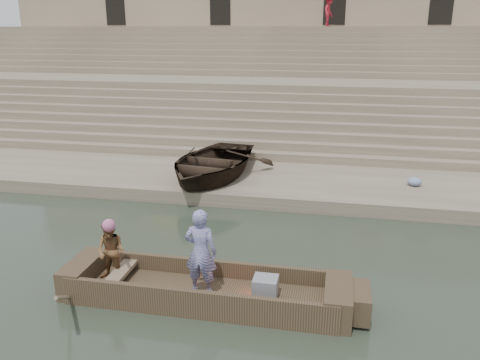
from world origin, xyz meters
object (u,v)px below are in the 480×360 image
(rowing_man, at_px, (111,251))
(beached_rowboat, at_px, (211,163))
(standing_man, at_px, (201,252))
(pedestrian, at_px, (329,11))
(main_rowboat, at_px, (204,295))
(television, at_px, (265,287))

(rowing_man, distance_m, beached_rowboat, 6.74)
(standing_man, distance_m, pedestrian, 22.49)
(main_rowboat, xyz_separation_m, rowing_man, (-1.92, 0.05, 0.73))
(standing_man, relative_size, television, 3.72)
(television, bearing_deg, beached_rowboat, 112.53)
(main_rowboat, distance_m, standing_man, 0.97)
(main_rowboat, relative_size, pedestrian, 2.94)
(rowing_man, height_order, television, rowing_man)
(standing_man, height_order, television, standing_man)
(standing_man, xyz_separation_m, rowing_man, (-1.90, 0.14, -0.24))
(main_rowboat, xyz_separation_m, beached_rowboat, (-1.63, 6.79, 0.78))
(main_rowboat, distance_m, television, 1.23)
(main_rowboat, height_order, standing_man, standing_man)
(television, xyz_separation_m, beached_rowboat, (-2.82, 6.79, 0.47))
(standing_man, relative_size, rowing_man, 1.38)
(pedestrian, bearing_deg, rowing_man, -176.24)
(beached_rowboat, bearing_deg, rowing_man, -85.05)
(beached_rowboat, bearing_deg, television, -59.98)
(standing_man, bearing_deg, pedestrian, -90.92)
(rowing_man, height_order, pedestrian, pedestrian)
(pedestrian, bearing_deg, beached_rowboat, -179.04)
(television, bearing_deg, pedestrian, 89.21)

